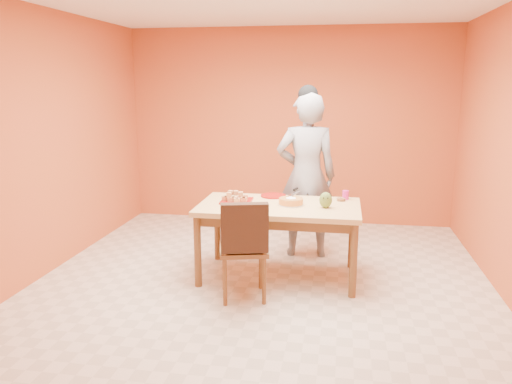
% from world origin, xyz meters
% --- Properties ---
extents(floor, '(5.00, 5.00, 0.00)m').
position_xyz_m(floor, '(0.00, 0.00, 0.00)').
color(floor, beige).
rests_on(floor, ground).
extents(wall_back, '(4.50, 0.00, 4.50)m').
position_xyz_m(wall_back, '(0.00, 2.50, 1.35)').
color(wall_back, '#C1512C').
rests_on(wall_back, floor).
extents(wall_left, '(0.00, 5.00, 5.00)m').
position_xyz_m(wall_left, '(-2.25, 0.00, 1.35)').
color(wall_left, '#C1512C').
rests_on(wall_left, floor).
extents(dining_table, '(1.60, 0.90, 0.76)m').
position_xyz_m(dining_table, '(0.14, 0.34, 0.67)').
color(dining_table, tan).
rests_on(dining_table, floor).
extents(dining_chair, '(0.54, 0.60, 0.95)m').
position_xyz_m(dining_chair, '(-0.12, -0.23, 0.49)').
color(dining_chair, brown).
rests_on(dining_chair, floor).
extents(pastry_pile, '(0.28, 0.28, 0.09)m').
position_xyz_m(pastry_pile, '(-0.31, 0.40, 0.82)').
color(pastry_pile, tan).
rests_on(pastry_pile, pastry_platter).
extents(person, '(0.73, 0.53, 1.85)m').
position_xyz_m(person, '(0.36, 1.06, 0.93)').
color(person, gray).
rests_on(person, floor).
extents(pastry_platter, '(0.32, 0.32, 0.02)m').
position_xyz_m(pastry_platter, '(-0.31, 0.40, 0.77)').
color(pastry_platter, maroon).
rests_on(pastry_platter, dining_table).
extents(red_dinner_plate, '(0.31, 0.31, 0.02)m').
position_xyz_m(red_dinner_plate, '(0.03, 0.69, 0.77)').
color(red_dinner_plate, maroon).
rests_on(red_dinner_plate, dining_table).
extents(white_cake_plate, '(0.25, 0.25, 0.01)m').
position_xyz_m(white_cake_plate, '(0.26, 0.35, 0.77)').
color(white_cake_plate, white).
rests_on(white_cake_plate, dining_table).
extents(sponge_cake, '(0.29, 0.29, 0.05)m').
position_xyz_m(sponge_cake, '(0.26, 0.35, 0.80)').
color(sponge_cake, orange).
rests_on(sponge_cake, white_cake_plate).
extents(cake_server, '(0.11, 0.27, 0.01)m').
position_xyz_m(cake_server, '(0.27, 0.53, 0.83)').
color(cake_server, silver).
rests_on(cake_server, sponge_cake).
extents(egg_ornament, '(0.13, 0.11, 0.16)m').
position_xyz_m(egg_ornament, '(0.60, 0.29, 0.84)').
color(egg_ornament, '#5C752D').
rests_on(egg_ornament, dining_table).
extents(magenta_glass, '(0.07, 0.07, 0.09)m').
position_xyz_m(magenta_glass, '(0.79, 0.69, 0.81)').
color(magenta_glass, '#D41F88').
rests_on(magenta_glass, dining_table).
extents(checker_tin, '(0.11, 0.11, 0.03)m').
position_xyz_m(checker_tin, '(0.75, 0.61, 0.77)').
color(checker_tin, '#381B0F').
rests_on(checker_tin, dining_table).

